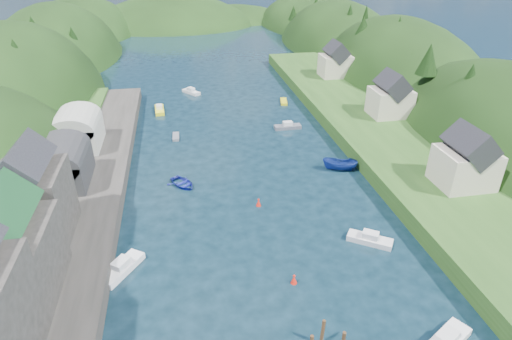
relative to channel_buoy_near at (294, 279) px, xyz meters
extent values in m
plane|color=black|center=(-0.73, 39.85, -0.48)|extent=(600.00, 600.00, 0.00)
ellipsoid|color=black|center=(-45.73, 64.85, -9.58)|extent=(44.00, 75.56, 52.00)
ellipsoid|color=black|center=(-45.73, 107.85, -8.91)|extent=(44.00, 75.56, 48.19)
ellipsoid|color=black|center=(-45.73, 149.85, -7.30)|extent=(44.00, 75.56, 39.00)
ellipsoid|color=black|center=(44.27, 21.85, -8.26)|extent=(36.00, 75.56, 44.49)
ellipsoid|color=black|center=(44.27, 64.85, -8.88)|extent=(36.00, 75.56, 48.00)
ellipsoid|color=black|center=(44.27, 107.85, -8.26)|extent=(36.00, 75.56, 44.49)
ellipsoid|color=black|center=(44.27, 149.85, -6.78)|extent=(36.00, 75.56, 36.00)
ellipsoid|color=black|center=(-10.73, 159.85, -10.48)|extent=(80.00, 60.00, 44.00)
ellipsoid|color=black|center=(17.27, 169.85, -12.48)|extent=(70.00, 56.00, 36.00)
cone|color=black|center=(-39.38, 54.53, 12.23)|extent=(4.73, 4.73, 5.87)
cone|color=black|center=(-42.90, 63.48, 12.47)|extent=(4.34, 4.34, 6.71)
cone|color=black|center=(-40.80, 71.71, 8.16)|extent=(5.28, 5.28, 5.59)
cone|color=black|center=(-44.96, 87.41, 11.50)|extent=(4.77, 4.77, 5.89)
cone|color=black|center=(-36.44, 89.62, 8.42)|extent=(4.07, 4.07, 5.82)
cone|color=black|center=(-42.25, 108.77, 10.03)|extent=(4.56, 4.56, 9.61)
cone|color=black|center=(-42.08, 117.24, 7.28)|extent=(4.75, 4.75, 4.86)
cone|color=black|center=(-40.75, 125.22, 8.20)|extent=(4.27, 4.27, 6.64)
cone|color=black|center=(38.66, 20.91, 10.24)|extent=(5.03, 5.03, 5.81)
cone|color=black|center=(37.24, 29.15, 9.79)|extent=(5.29, 5.29, 7.29)
cone|color=black|center=(35.33, 39.09, 11.85)|extent=(4.07, 4.07, 5.69)
cone|color=black|center=(37.33, 48.47, 7.75)|extent=(3.40, 3.40, 5.92)
cone|color=black|center=(41.03, 62.42, 11.19)|extent=(4.94, 4.94, 9.28)
cone|color=black|center=(35.81, 70.37, 11.63)|extent=(5.25, 5.25, 6.11)
cone|color=black|center=(41.37, 82.13, 11.96)|extent=(3.36, 3.36, 7.96)
cone|color=black|center=(41.34, 93.25, 10.66)|extent=(4.57, 4.57, 7.96)
cone|color=black|center=(40.90, 106.79, 8.72)|extent=(3.59, 3.59, 6.52)
cone|color=black|center=(39.38, 120.24, 10.76)|extent=(4.14, 4.14, 5.31)
cone|color=black|center=(33.17, 126.74, 7.70)|extent=(3.83, 3.83, 5.06)
cube|color=#2D2B28|center=(-24.73, 9.85, 0.52)|extent=(12.00, 110.00, 2.00)
cube|color=#2D2B28|center=(-26.73, 1.85, 5.02)|extent=(8.00, 9.00, 7.00)
cube|color=#2D2B28|center=(-26.73, 10.85, 5.52)|extent=(7.00, 8.00, 8.00)
cube|color=black|center=(-26.73, 10.85, 10.36)|extent=(5.15, 8.32, 5.15)
cube|color=#2D2D30|center=(-26.73, 22.85, 3.52)|extent=(7.00, 9.00, 4.00)
cylinder|color=#2D2D30|center=(-26.73, 22.85, 5.52)|extent=(7.00, 9.00, 7.00)
cube|color=#B2B2A8|center=(-26.73, 34.85, 3.52)|extent=(7.00, 9.00, 4.00)
cylinder|color=#B2B2A8|center=(-26.73, 34.85, 5.52)|extent=(7.00, 9.00, 7.00)
cube|color=#234719|center=(24.27, 29.85, 0.72)|extent=(16.00, 120.00, 2.40)
cube|color=beige|center=(26.27, 11.85, 4.42)|extent=(7.00, 6.00, 5.00)
cube|color=black|center=(26.27, 11.85, 7.76)|extent=(5.15, 6.24, 5.15)
cube|color=beige|center=(28.27, 37.85, 4.42)|extent=(7.00, 6.00, 5.00)
cube|color=black|center=(28.27, 37.85, 7.76)|extent=(5.15, 6.24, 5.15)
cube|color=beige|center=(27.27, 64.85, 4.42)|extent=(7.00, 6.00, 5.00)
cube|color=black|center=(27.27, 64.85, 7.76)|extent=(5.15, 6.24, 5.15)
cylinder|color=#382314|center=(0.43, -7.82, 0.62)|extent=(0.32, 0.32, 3.41)
cone|color=red|center=(0.00, 0.00, -0.03)|extent=(0.70, 0.70, 0.90)
sphere|color=red|center=(0.00, 0.00, 0.47)|extent=(0.30, 0.30, 0.30)
cone|color=red|center=(-0.88, 15.13, -0.03)|extent=(0.70, 0.70, 0.90)
sphere|color=red|center=(-0.88, 15.13, 0.47)|extent=(0.30, 0.30, 0.30)
cube|color=gold|center=(12.27, 54.81, -0.22)|extent=(2.04, 4.23, 0.57)
imported|color=navy|center=(13.32, 22.73, 0.42)|extent=(5.77, 3.40, 2.09)
cube|color=white|center=(-17.73, 5.09, -0.12)|extent=(4.73, 5.68, 0.79)
cube|color=silver|center=(-17.73, 5.09, 0.66)|extent=(2.19, 2.36, 0.70)
cube|color=#575963|center=(9.51, 40.41, -0.16)|extent=(5.06, 1.72, 0.71)
cube|color=silver|center=(9.51, 40.41, 0.58)|extent=(1.78, 1.18, 0.70)
imported|color=navy|center=(-10.74, 22.44, -0.13)|extent=(5.44, 5.88, 0.99)
cube|color=silver|center=(-7.43, 65.03, -0.17)|extent=(4.16, 4.99, 0.69)
cube|color=silver|center=(-7.43, 65.03, 0.56)|extent=(1.93, 2.07, 0.70)
cube|color=silver|center=(10.56, 5.01, -0.15)|extent=(5.27, 4.34, 0.73)
cube|color=silver|center=(10.56, 5.01, 0.60)|extent=(2.18, 2.02, 0.70)
cube|color=yellow|center=(-14.49, 54.02, -0.14)|extent=(2.08, 5.48, 0.75)
cube|color=silver|center=(-14.49, 54.02, 0.62)|extent=(1.35, 1.95, 0.70)
cube|color=slate|center=(-11.40, 39.89, -0.26)|extent=(1.24, 3.48, 0.48)
cube|color=silver|center=(11.08, -9.95, 0.67)|extent=(2.40, 2.14, 0.70)
camera|label=1|loc=(-9.95, -32.33, 30.98)|focal=30.00mm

